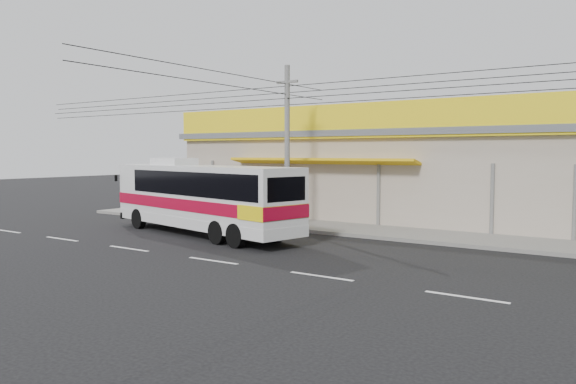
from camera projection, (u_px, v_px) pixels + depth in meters
name	position (u px, v px, depth m)	size (l,w,h in m)	color
ground	(261.00, 250.00, 19.85)	(120.00, 120.00, 0.00)	black
sidewalk	(342.00, 229.00, 24.79)	(30.00, 3.20, 0.15)	slate
lane_markings	(213.00, 261.00, 17.79)	(50.00, 0.12, 0.01)	silver
storefront_building	(394.00, 174.00, 29.20)	(22.60, 9.20, 5.70)	#AD9E8B
coach_bus	(204.00, 194.00, 23.19)	(10.62, 4.42, 3.20)	silver
motorbike_red	(198.00, 206.00, 29.38)	(0.68, 1.94, 1.02)	maroon
motorbike_dark	(161.00, 201.00, 30.97)	(0.55, 1.95, 1.17)	black
utility_pole	(287.00, 94.00, 24.55)	(34.00, 14.00, 7.24)	#5B5B59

